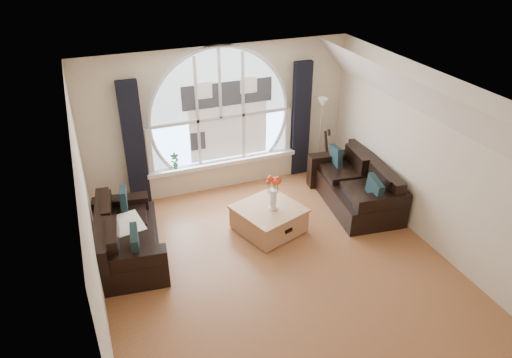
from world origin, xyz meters
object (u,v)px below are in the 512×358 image
at_px(sofa_left, 128,234).
at_px(guitar, 324,152).
at_px(floor_lamp, 320,137).
at_px(vase_flowers, 273,188).
at_px(coffee_chest, 269,218).
at_px(potted_plant, 175,161).
at_px(sofa_right, 355,185).

xyz_separation_m(sofa_left, guitar, (4.01, 1.23, 0.13)).
bearing_deg(floor_lamp, sofa_left, -160.79).
height_order(vase_flowers, floor_lamp, floor_lamp).
bearing_deg(coffee_chest, potted_plant, 105.35).
height_order(sofa_left, potted_plant, potted_plant).
distance_m(coffee_chest, potted_plant, 2.12).
xyz_separation_m(sofa_right, vase_flowers, (-1.70, -0.25, 0.43)).
distance_m(sofa_left, potted_plant, 1.94).
distance_m(sofa_left, vase_flowers, 2.36).
relative_size(sofa_right, coffee_chest, 1.93).
height_order(floor_lamp, potted_plant, floor_lamp).
distance_m(coffee_chest, floor_lamp, 2.36).
relative_size(sofa_left, vase_flowers, 2.54).
xyz_separation_m(sofa_left, vase_flowers, (2.32, -0.18, 0.43)).
distance_m(sofa_right, coffee_chest, 1.77).
bearing_deg(potted_plant, sofa_left, -124.97).
distance_m(vase_flowers, guitar, 2.21).
distance_m(sofa_left, guitar, 4.19).
xyz_separation_m(sofa_left, sofa_right, (4.01, 0.07, 0.00)).
distance_m(sofa_right, guitar, 1.16).
xyz_separation_m(sofa_left, floor_lamp, (3.98, 1.39, 0.40)).
relative_size(floor_lamp, potted_plant, 5.13).
xyz_separation_m(coffee_chest, guitar, (1.74, 1.36, 0.29)).
distance_m(sofa_right, floor_lamp, 1.37).
bearing_deg(sofa_left, guitar, 23.85).
distance_m(coffee_chest, guitar, 2.23).
bearing_deg(guitar, floor_lamp, 85.20).
relative_size(sofa_right, potted_plant, 6.05).
bearing_deg(vase_flowers, sofa_left, 175.65).
bearing_deg(coffee_chest, sofa_left, 157.74).
bearing_deg(vase_flowers, coffee_chest, 141.96).
relative_size(coffee_chest, potted_plant, 3.13).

